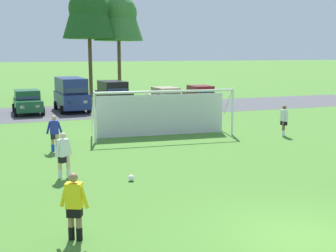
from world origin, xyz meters
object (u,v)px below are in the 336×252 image
parked_car_slot_center_right (201,96)px  referee (74,207)px  parked_car_slot_left (71,93)px  player_striker_near (54,134)px  parked_car_slot_far_left (28,102)px  parked_car_slot_center (166,98)px  soccer_ball (131,178)px  player_midfield_center (64,155)px  player_defender_far (284,121)px  parked_car_slot_center_left (113,94)px  soccer_goal (163,112)px

parked_car_slot_center_right → referee: bearing=-121.2°
parked_car_slot_left → player_striker_near: bearing=-101.1°
parked_car_slot_far_left → referee: bearing=-90.1°
player_striker_near → parked_car_slot_center: parked_car_slot_center is taller
soccer_ball → player_midfield_center: size_ratio=0.13×
player_defender_far → parked_car_slot_center_right: (1.23, 13.20, 0.05)m
soccer_ball → player_striker_near: bearing=109.5°
player_striker_near → parked_car_slot_far_left: parked_car_slot_far_left is taller
player_midfield_center → parked_car_slot_center_left: bearing=71.6°
parked_car_slot_center_right → parked_car_slot_far_left: bearing=177.8°
soccer_goal → player_midfield_center: soccer_goal is taller
soccer_goal → parked_car_slot_left: bearing=104.7°
parked_car_slot_center_left → parked_car_slot_center: size_ratio=1.09×
player_striker_near → player_defender_far: bearing=-2.1°
player_defender_far → parked_car_slot_center_right: size_ratio=0.38×
referee → parked_car_slot_far_left: size_ratio=0.39×
soccer_goal → referee: (-6.36, -11.54, -0.47)m
player_midfield_center → parked_car_slot_center: parked_car_slot_center is taller
parked_car_slot_far_left → parked_car_slot_left: 3.27m
soccer_ball → parked_car_slot_left: 19.30m
soccer_ball → player_defender_far: size_ratio=0.13×
soccer_ball → player_striker_near: 5.96m
referee → parked_car_slot_center_right: bearing=58.8°
player_striker_near → parked_car_slot_center_left: (6.06, 14.28, 0.29)m
player_midfield_center → parked_car_slot_left: bearing=81.1°
soccer_goal → parked_car_slot_center: soccer_goal is taller
parked_car_slot_center → referee: bearing=-115.4°
parked_car_slot_far_left → parked_car_slot_left: bearing=6.9°
referee → player_striker_near: bearing=86.7°
soccer_goal → parked_car_slot_center_left: soccer_goal is taller
referee → parked_car_slot_center_right: 26.30m
parked_car_slot_left → parked_car_slot_center_right: bearing=-5.0°
player_striker_near → parked_car_slot_left: bearing=78.9°
soccer_goal → referee: size_ratio=4.61×
soccer_ball → soccer_goal: bearing=62.6°
soccer_goal → player_midfield_center: bearing=-133.7°
player_defender_far → parked_car_slot_center_right: bearing=84.7°
player_striker_near → parked_car_slot_left: parked_car_slot_left is taller
soccer_goal → player_defender_far: bearing=-20.5°
parked_car_slot_far_left → parked_car_slot_center_right: (13.59, -0.52, 0.00)m
referee → parked_car_slot_far_left: 23.01m
soccer_ball → referee: referee is taller
parked_car_slot_left → player_defender_far: bearing=-57.0°
soccer_goal → parked_car_slot_center_right: 13.15m
player_defender_far → parked_car_slot_center_right: 13.26m
parked_car_slot_center_right → soccer_ball: bearing=-121.2°
parked_car_slot_center_right → parked_car_slot_left: bearing=175.0°
player_midfield_center → soccer_ball: bearing=-28.9°
player_striker_near → parked_car_slot_far_left: (-0.52, 13.29, 0.05)m
parked_car_slot_center → parked_car_slot_center_right: same height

